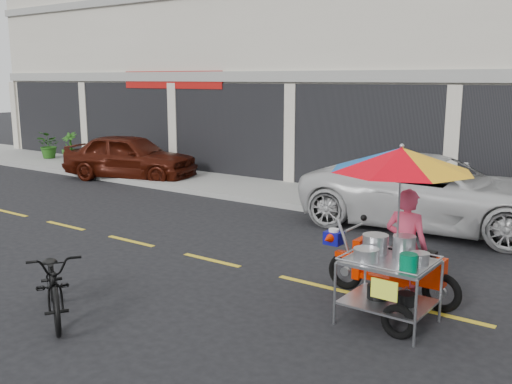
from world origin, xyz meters
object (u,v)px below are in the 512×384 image
Objects in this scene: near_bicycle at (54,282)px; food_vendor_rig at (400,208)px; white_pickup at (435,192)px; maroon_sedan at (130,157)px.

food_vendor_rig reaches higher than near_bicycle.
maroon_sedan is at bearing 82.61° from white_pickup.
white_pickup reaches higher than near_bicycle.
near_bicycle is at bearing -153.56° from maroon_sedan.
near_bicycle is at bearing -142.22° from food_vendor_rig.
near_bicycle is at bearing 156.05° from white_pickup.
white_pickup is 4.86m from food_vendor_rig.
food_vendor_rig reaches higher than white_pickup.
maroon_sedan is at bearing 155.62° from food_vendor_rig.
white_pickup is at bearing -108.08° from maroon_sedan.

